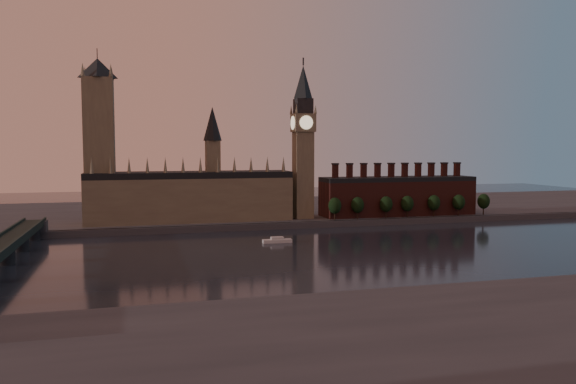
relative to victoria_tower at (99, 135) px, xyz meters
name	(u,v)px	position (x,y,z in m)	size (l,w,h in m)	color
ground	(349,254)	(120.00, -115.00, -59.09)	(900.00, 900.00, 0.00)	black
north_bank	(266,211)	(120.00, 63.04, -57.09)	(900.00, 182.00, 4.00)	#444449
palace_of_westminster	(191,194)	(55.59, -0.09, -37.46)	(130.00, 30.30, 74.00)	#776F55
victoria_tower	(99,135)	(0.00, 0.00, 0.00)	(24.00, 24.00, 108.00)	#776F55
big_ben	(303,140)	(130.00, -5.00, -2.26)	(15.00, 15.00, 107.00)	#776F55
chimney_block	(398,195)	(200.00, -5.00, -41.27)	(110.00, 25.00, 37.00)	#51231F
embankment_tree_0	(335,206)	(147.20, -20.58, -45.62)	(8.60, 8.60, 14.88)	black
embankment_tree_1	(358,205)	(163.38, -20.18, -45.62)	(8.60, 8.60, 14.88)	black
embankment_tree_2	(386,204)	(184.04, -20.37, -45.62)	(8.60, 8.60, 14.88)	black
embankment_tree_3	(407,204)	(199.86, -20.20, -45.62)	(8.60, 8.60, 14.88)	black
embankment_tree_4	(434,203)	(220.13, -20.14, -45.62)	(8.60, 8.60, 14.88)	black
embankment_tree_5	(459,202)	(239.15, -20.81, -45.62)	(8.60, 8.60, 14.88)	black
embankment_tree_6	(484,201)	(259.92, -19.64, -45.62)	(8.60, 8.60, 14.88)	black
river_boat	(277,240)	(94.59, -74.02, -57.87)	(15.98, 5.02, 3.17)	#BEBEBE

